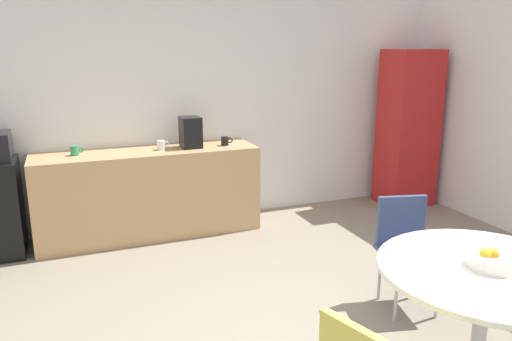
{
  "coord_description": "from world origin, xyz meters",
  "views": [
    {
      "loc": [
        -1.38,
        -2.29,
        1.92
      ],
      "look_at": [
        0.04,
        1.28,
        0.95
      ],
      "focal_mm": 34.34,
      "sensor_mm": 36.0,
      "label": 1
    }
  ],
  "objects_px": {
    "mug_green": "(162,145)",
    "round_table": "(485,289)",
    "locker_cabinet": "(408,129)",
    "mug_white": "(225,141)",
    "chair_navy": "(405,239)",
    "mug_red": "(75,150)",
    "fruit_bowl": "(491,260)",
    "coffee_maker": "(191,132)"
  },
  "relations": [
    {
      "from": "mug_red",
      "to": "coffee_maker",
      "type": "distance_m",
      "value": 1.15
    },
    {
      "from": "locker_cabinet",
      "to": "chair_navy",
      "type": "distance_m",
      "value": 2.65
    },
    {
      "from": "mug_red",
      "to": "chair_navy",
      "type": "bearing_deg",
      "value": -44.38
    },
    {
      "from": "round_table",
      "to": "coffee_maker",
      "type": "xyz_separation_m",
      "value": [
        -0.85,
        3.13,
        0.43
      ]
    },
    {
      "from": "locker_cabinet",
      "to": "mug_red",
      "type": "height_order",
      "value": "locker_cabinet"
    },
    {
      "from": "fruit_bowl",
      "to": "mug_green",
      "type": "distance_m",
      "value": 3.34
    },
    {
      "from": "chair_navy",
      "to": "mug_white",
      "type": "distance_m",
      "value": 2.28
    },
    {
      "from": "mug_white",
      "to": "mug_green",
      "type": "height_order",
      "value": "same"
    },
    {
      "from": "fruit_bowl",
      "to": "coffee_maker",
      "type": "xyz_separation_m",
      "value": [
        -0.87,
        3.14,
        0.26
      ]
    },
    {
      "from": "fruit_bowl",
      "to": "locker_cabinet",
      "type": "bearing_deg",
      "value": 58.82
    },
    {
      "from": "locker_cabinet",
      "to": "mug_green",
      "type": "distance_m",
      "value": 3.02
    },
    {
      "from": "locker_cabinet",
      "to": "mug_green",
      "type": "height_order",
      "value": "locker_cabinet"
    },
    {
      "from": "coffee_maker",
      "to": "round_table",
      "type": "bearing_deg",
      "value": -74.87
    },
    {
      "from": "round_table",
      "to": "mug_white",
      "type": "distance_m",
      "value": 3.15
    },
    {
      "from": "mug_red",
      "to": "mug_green",
      "type": "bearing_deg",
      "value": -3.18
    },
    {
      "from": "locker_cabinet",
      "to": "chair_navy",
      "type": "relative_size",
      "value": 2.29
    },
    {
      "from": "mug_white",
      "to": "round_table",
      "type": "bearing_deg",
      "value": -81.17
    },
    {
      "from": "mug_green",
      "to": "round_table",
      "type": "bearing_deg",
      "value": -69.6
    },
    {
      "from": "mug_green",
      "to": "mug_red",
      "type": "bearing_deg",
      "value": 176.82
    },
    {
      "from": "fruit_bowl",
      "to": "mug_green",
      "type": "xyz_separation_m",
      "value": [
        -1.18,
        3.12,
        0.15
      ]
    },
    {
      "from": "round_table",
      "to": "mug_green",
      "type": "bearing_deg",
      "value": 110.4
    },
    {
      "from": "mug_red",
      "to": "coffee_maker",
      "type": "bearing_deg",
      "value": -1.53
    },
    {
      "from": "round_table",
      "to": "coffee_maker",
      "type": "bearing_deg",
      "value": 105.13
    },
    {
      "from": "mug_white",
      "to": "fruit_bowl",
      "type": "bearing_deg",
      "value": -80.83
    },
    {
      "from": "round_table",
      "to": "chair_navy",
      "type": "xyz_separation_m",
      "value": [
        0.24,
        0.98,
        -0.11
      ]
    },
    {
      "from": "locker_cabinet",
      "to": "mug_white",
      "type": "bearing_deg",
      "value": 178.44
    },
    {
      "from": "round_table",
      "to": "mug_white",
      "type": "height_order",
      "value": "mug_white"
    },
    {
      "from": "locker_cabinet",
      "to": "chair_navy",
      "type": "bearing_deg",
      "value": -128.1
    },
    {
      "from": "round_table",
      "to": "mug_green",
      "type": "relative_size",
      "value": 9.11
    },
    {
      "from": "chair_navy",
      "to": "round_table",
      "type": "bearing_deg",
      "value": -103.97
    },
    {
      "from": "mug_red",
      "to": "coffee_maker",
      "type": "height_order",
      "value": "coffee_maker"
    },
    {
      "from": "mug_green",
      "to": "coffee_maker",
      "type": "bearing_deg",
      "value": 2.89
    },
    {
      "from": "chair_navy",
      "to": "mug_red",
      "type": "height_order",
      "value": "mug_red"
    },
    {
      "from": "fruit_bowl",
      "to": "chair_navy",
      "type": "bearing_deg",
      "value": 77.14
    },
    {
      "from": "fruit_bowl",
      "to": "mug_red",
      "type": "bearing_deg",
      "value": 122.45
    },
    {
      "from": "mug_green",
      "to": "coffee_maker",
      "type": "height_order",
      "value": "coffee_maker"
    },
    {
      "from": "fruit_bowl",
      "to": "mug_white",
      "type": "relative_size",
      "value": 2.0
    },
    {
      "from": "coffee_maker",
      "to": "fruit_bowl",
      "type": "bearing_deg",
      "value": -74.56
    },
    {
      "from": "mug_green",
      "to": "mug_red",
      "type": "height_order",
      "value": "same"
    },
    {
      "from": "round_table",
      "to": "mug_white",
      "type": "relative_size",
      "value": 9.11
    },
    {
      "from": "fruit_bowl",
      "to": "mug_white",
      "type": "xyz_separation_m",
      "value": [
        -0.5,
        3.1,
        0.15
      ]
    },
    {
      "from": "mug_green",
      "to": "coffee_maker",
      "type": "relative_size",
      "value": 0.4
    }
  ]
}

